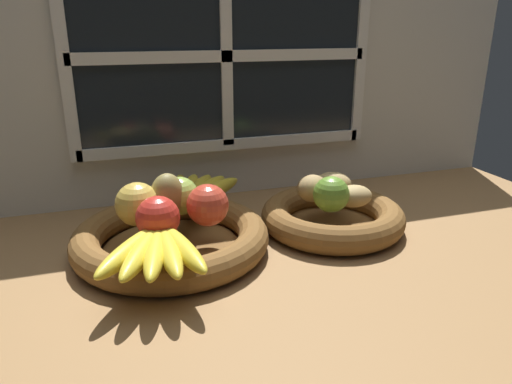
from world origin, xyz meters
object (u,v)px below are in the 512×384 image
object	(u,v)px
apple_green_back	(179,196)
fruit_bowl_right	(332,217)
apple_golden_left	(137,204)
potato_back	(333,184)
fruit_bowl_left	(171,238)
banana_bunch_front	(156,249)
potato_small	(355,197)
banana_bunch_back	(197,191)
lime_near	(331,194)
apple_red_right	(208,205)
potato_oblong	(312,188)
apple_red_front	(158,218)
pear_brown	(167,197)

from	to	relation	value
apple_green_back	fruit_bowl_right	bearing A→B (deg)	-7.55
apple_golden_left	potato_back	xyz separation A→B (cm)	(37.68, 2.81, -1.30)
fruit_bowl_left	potato_back	xyz separation A→B (cm)	(32.58, 3.95, 5.20)
banana_bunch_front	potato_small	world-z (taller)	potato_small
banana_bunch_back	lime_near	distance (cm)	26.10
apple_red_right	potato_oblong	xyz separation A→B (cm)	(21.51, 5.10, -0.98)
banana_bunch_back	lime_near	world-z (taller)	lime_near
banana_bunch_back	potato_back	bearing A→B (deg)	-15.38
apple_red_front	lime_near	world-z (taller)	apple_red_front
fruit_bowl_right	potato_small	world-z (taller)	potato_small
apple_red_right	potato_oblong	world-z (taller)	apple_red_right
potato_small	lime_near	bearing A→B (deg)	-173.33
apple_red_front	potato_oblong	xyz separation A→B (cm)	(30.10, 7.87, -0.90)
apple_red_right	apple_golden_left	distance (cm)	11.76
apple_golden_left	fruit_bowl_left	bearing A→B (deg)	-12.58
apple_red_right	pear_brown	bearing A→B (deg)	141.30
apple_golden_left	apple_green_back	bearing A→B (deg)	19.41
apple_red_front	banana_bunch_front	size ratio (longest dim) A/B	0.37
apple_red_front	apple_green_back	world-z (taller)	same
banana_bunch_back	potato_oblong	world-z (taller)	potato_oblong
fruit_bowl_left	apple_red_right	size ratio (longest dim) A/B	4.73
banana_bunch_back	potato_small	world-z (taller)	potato_small
apple_red_right	lime_near	xyz separation A→B (cm)	(22.42, -0.89, -0.28)
apple_golden_left	banana_bunch_front	bearing A→B (deg)	-84.46
potato_back	lime_near	bearing A→B (deg)	-118.98
fruit_bowl_right	potato_back	xyz separation A→B (cm)	(1.79, 3.95, 5.18)
lime_near	banana_bunch_front	bearing A→B (deg)	-164.80
fruit_bowl_left	lime_near	size ratio (longest dim) A/B	5.14
pear_brown	lime_near	distance (cm)	28.97
fruit_bowl_left	apple_red_right	distance (cm)	9.15
lime_near	potato_back	bearing A→B (deg)	61.02
apple_red_front	potato_oblong	distance (cm)	31.12
potato_small	banana_bunch_front	bearing A→B (deg)	-165.95
banana_bunch_front	banana_bunch_back	bearing A→B (deg)	65.43
fruit_bowl_left	banana_bunch_front	world-z (taller)	banana_bunch_front
apple_green_back	potato_oblong	world-z (taller)	apple_green_back
pear_brown	lime_near	size ratio (longest dim) A/B	1.26
apple_red_right	apple_golden_left	xyz separation A→B (cm)	(-11.15, 3.72, 0.15)
apple_red_right	potato_small	world-z (taller)	apple_red_right
apple_red_front	potato_oblong	bearing A→B (deg)	14.65
apple_golden_left	lime_near	world-z (taller)	apple_golden_left
pear_brown	potato_small	bearing A→B (deg)	-8.59
apple_red_right	pear_brown	world-z (taller)	pear_brown
apple_golden_left	lime_near	xyz separation A→B (cm)	(33.57, -4.61, -0.43)
apple_red_front	apple_green_back	size ratio (longest dim) A/B	1.01
potato_small	lime_near	xyz separation A→B (cm)	(-5.19, -0.61, 1.24)
banana_bunch_front	lime_near	xyz separation A→B (cm)	(32.27, 8.77, 1.76)
pear_brown	potato_small	world-z (taller)	pear_brown
apple_red_right	apple_red_front	world-z (taller)	apple_red_right
fruit_bowl_right	lime_near	distance (cm)	7.36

